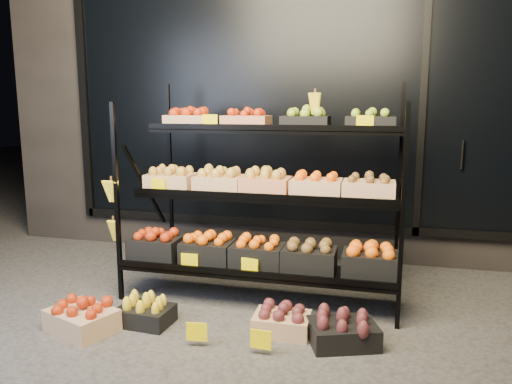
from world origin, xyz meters
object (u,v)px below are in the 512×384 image
(floor_crate_midleft, at_px, (145,312))
(floor_crate_midright, at_px, (282,320))
(display_rack, at_px, (263,195))
(floor_crate_left, at_px, (82,317))

(floor_crate_midleft, height_order, floor_crate_midright, floor_crate_midright)
(display_rack, relative_size, floor_crate_midright, 5.89)
(floor_crate_left, height_order, floor_crate_midleft, floor_crate_left)
(floor_crate_midleft, distance_m, floor_crate_midright, 0.94)
(display_rack, relative_size, floor_crate_midleft, 5.85)
(floor_crate_midleft, relative_size, floor_crate_midright, 1.01)
(floor_crate_midright, bearing_deg, display_rack, 111.92)
(floor_crate_left, bearing_deg, floor_crate_midleft, 50.45)
(display_rack, height_order, floor_crate_midleft, display_rack)
(floor_crate_left, height_order, floor_crate_midright, floor_crate_left)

